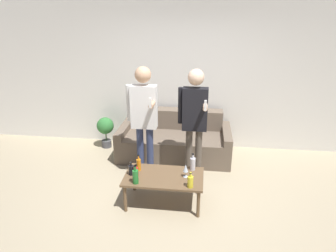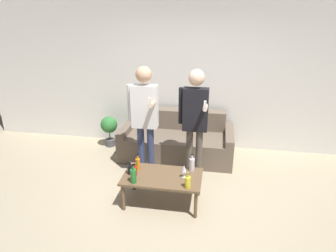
% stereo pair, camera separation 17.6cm
% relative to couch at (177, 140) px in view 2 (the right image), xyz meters
% --- Properties ---
extents(ground_plane, '(16.00, 16.00, 0.00)m').
position_rel_couch_xyz_m(ground_plane, '(0.10, -1.58, -0.29)').
color(ground_plane, tan).
extents(wall_back, '(8.00, 0.06, 2.70)m').
position_rel_couch_xyz_m(wall_back, '(0.10, 0.52, 1.06)').
color(wall_back, silver).
rests_on(wall_back, ground_plane).
extents(couch, '(1.96, 0.95, 0.78)m').
position_rel_couch_xyz_m(couch, '(0.00, 0.00, 0.00)').
color(couch, '#6B5B4C').
rests_on(couch, ground_plane).
extents(coffee_table, '(1.05, 0.60, 0.42)m').
position_rel_couch_xyz_m(coffee_table, '(0.01, -1.47, 0.09)').
color(coffee_table, brown).
rests_on(coffee_table, ground_plane).
extents(bottle_orange, '(0.06, 0.06, 0.23)m').
position_rel_couch_xyz_m(bottle_orange, '(-0.36, -1.36, 0.22)').
color(bottle_orange, orange).
rests_on(bottle_orange, coffee_table).
extents(bottle_green, '(0.07, 0.07, 0.24)m').
position_rel_couch_xyz_m(bottle_green, '(0.38, -1.26, 0.23)').
color(bottle_green, silver).
rests_on(bottle_green, coffee_table).
extents(bottle_dark, '(0.07, 0.07, 0.21)m').
position_rel_couch_xyz_m(bottle_dark, '(0.37, -1.70, 0.21)').
color(bottle_dark, yellow).
rests_on(bottle_dark, coffee_table).
extents(bottle_yellow, '(0.08, 0.08, 0.26)m').
position_rel_couch_xyz_m(bottle_yellow, '(-0.32, -1.69, 0.23)').
color(bottle_yellow, '#23752D').
rests_on(bottle_yellow, coffee_table).
extents(bottle_red, '(0.06, 0.06, 0.17)m').
position_rel_couch_xyz_m(bottle_red, '(-0.36, -1.52, 0.20)').
color(bottle_red, '#B21E1E').
rests_on(bottle_red, coffee_table).
extents(bottle_clear, '(0.07, 0.07, 0.19)m').
position_rel_couch_xyz_m(bottle_clear, '(-0.43, -1.49, 0.21)').
color(bottle_clear, black).
rests_on(bottle_clear, coffee_table).
extents(wine_glass_near, '(0.07, 0.07, 0.18)m').
position_rel_couch_xyz_m(wine_glass_near, '(0.29, -1.46, 0.26)').
color(wine_glass_near, silver).
rests_on(wine_glass_near, coffee_table).
extents(person_standing_left, '(0.45, 0.44, 1.76)m').
position_rel_couch_xyz_m(person_standing_left, '(-0.37, -0.84, 0.78)').
color(person_standing_left, navy).
rests_on(person_standing_left, ground_plane).
extents(person_standing_right, '(0.43, 0.43, 1.73)m').
position_rel_couch_xyz_m(person_standing_right, '(0.37, -0.81, 0.77)').
color(person_standing_right, brown).
rests_on(person_standing_right, ground_plane).
extents(potted_plant, '(0.32, 0.32, 0.60)m').
position_rel_couch_xyz_m(potted_plant, '(-1.34, 0.17, 0.11)').
color(potted_plant, '#4C4C51').
rests_on(potted_plant, ground_plane).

